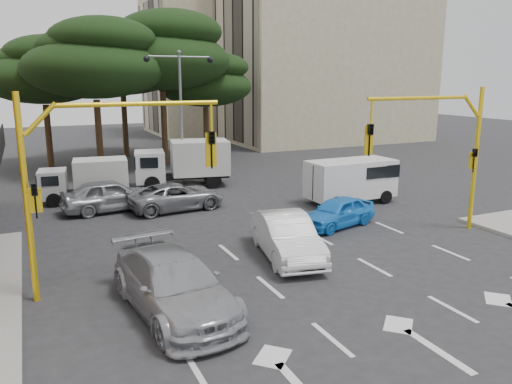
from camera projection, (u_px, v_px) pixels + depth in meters
ground at (325, 277)px, 16.30m from camera, size 120.00×120.00×0.00m
median_strip at (183, 183)px, 30.46m from camera, size 1.40×6.00×0.15m
apartment_beige_near at (325, 48)px, 50.69m from camera, size 20.20×12.15×18.70m
apartment_beige_far at (219, 61)px, 58.68m from camera, size 16.20×12.15×16.70m
pine_left_near at (95, 58)px, 32.44m from camera, size 9.15×9.15×10.23m
pine_center at (162, 50)px, 36.10m from camera, size 9.98×9.98×11.16m
pine_left_far at (43, 70)px, 34.92m from camera, size 8.32×8.32×9.30m
pine_right at (206, 80)px, 39.96m from camera, size 7.49×7.49×8.37m
pine_back at (122, 62)px, 39.87m from camera, size 9.15×9.15×10.23m
signal_mast_right at (445, 141)px, 19.97m from camera, size 5.79×0.37×6.00m
signal_mast_left at (91, 165)px, 14.43m from camera, size 5.79×0.37×6.00m
street_lamp_center at (180, 94)px, 29.26m from camera, size 4.16×0.36×7.77m
car_white_hatch at (286, 236)px, 17.94m from camera, size 2.55×4.98×1.56m
car_blue_compact at (337, 212)px, 21.72m from camera, size 4.07×2.50×1.29m
car_silver_wagon at (174, 284)px, 13.71m from camera, size 2.83×5.78×1.62m
car_silver_cross_a at (177, 196)px, 24.53m from camera, size 4.93×2.63×1.32m
car_silver_cross_b at (110, 195)px, 24.23m from camera, size 4.80×2.30×1.58m
van_white at (351, 181)px, 25.79m from camera, size 4.58×2.10×2.28m
box_truck_a at (85, 181)px, 26.06m from camera, size 4.70×2.43×2.22m
box_truck_b at (183, 164)px, 29.68m from camera, size 5.91×3.38×2.74m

